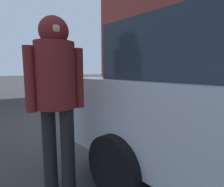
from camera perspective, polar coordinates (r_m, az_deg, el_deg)
name	(u,v)px	position (r m, az deg, el deg)	size (l,w,h in m)	color
ground_plane	(79,121)	(4.61, -10.69, -8.79)	(80.00, 80.00, 0.00)	#2B2B2B
touring_motorcycle	(99,97)	(4.63, -4.20, -1.05)	(2.18, 0.77, 1.38)	black
parked_bicycle	(72,96)	(6.48, -12.80, -0.77)	(1.67, 0.48, 0.92)	black
pedestrian_walking	(56,86)	(1.82, -17.66, 2.27)	(0.47, 0.54, 1.80)	black
sandwich_board_sign	(113,91)	(6.40, 0.43, 0.96)	(0.55, 0.40, 0.85)	black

